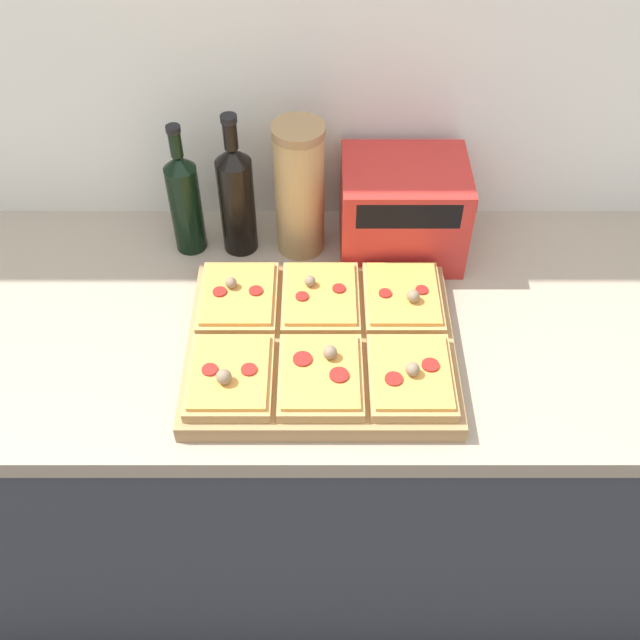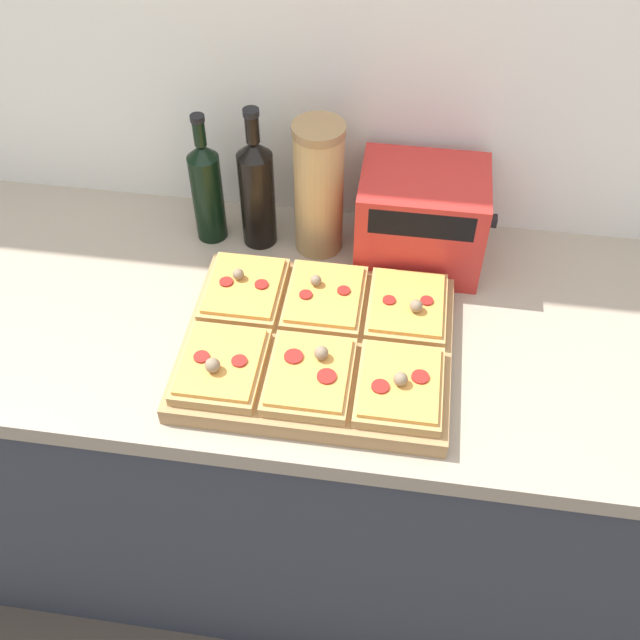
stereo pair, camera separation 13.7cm
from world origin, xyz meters
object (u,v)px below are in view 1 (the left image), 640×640
object	(u,v)px
olive_oil_bottle	(184,201)
grain_jar_tall	(299,190)
wine_bottle	(236,197)
toaster_oven	(402,210)
cutting_board	(320,346)

from	to	relation	value
olive_oil_bottle	grain_jar_tall	distance (m)	0.23
wine_bottle	toaster_oven	world-z (taller)	wine_bottle
cutting_board	grain_jar_tall	world-z (taller)	grain_jar_tall
wine_bottle	toaster_oven	xyz separation A→B (m)	(0.34, -0.01, -0.03)
cutting_board	toaster_oven	bearing A→B (deg)	60.33
cutting_board	wine_bottle	xyz separation A→B (m)	(-0.17, 0.30, 0.11)
cutting_board	olive_oil_bottle	xyz separation A→B (m)	(-0.27, 0.30, 0.10)
wine_bottle	grain_jar_tall	xyz separation A→B (m)	(0.13, -0.00, 0.02)
toaster_oven	cutting_board	bearing A→B (deg)	-119.67
cutting_board	olive_oil_bottle	distance (m)	0.42
cutting_board	wine_bottle	world-z (taller)	wine_bottle
toaster_oven	grain_jar_tall	bearing A→B (deg)	178.04
olive_oil_bottle	grain_jar_tall	xyz separation A→B (m)	(0.23, 0.00, 0.03)
olive_oil_bottle	wine_bottle	bearing A→B (deg)	0.00
grain_jar_tall	cutting_board	bearing A→B (deg)	-82.04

